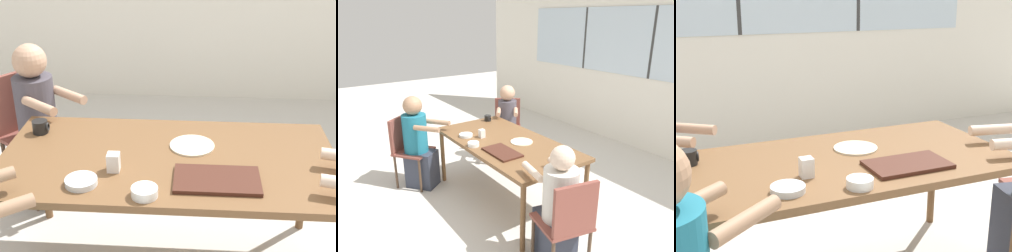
% 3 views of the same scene
% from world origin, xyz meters
% --- Properties ---
extents(dining_table, '(1.78, 0.91, 0.73)m').
position_xyz_m(dining_table, '(0.00, 0.00, 0.68)').
color(dining_table, brown).
rests_on(dining_table, ground_plane).
extents(chair_for_man_blue_shirt, '(0.56, 0.56, 0.89)m').
position_xyz_m(chair_for_man_blue_shirt, '(-1.05, 0.77, 0.53)').
color(chair_for_man_blue_shirt, brown).
rests_on(chair_for_man_blue_shirt, ground_plane).
extents(person_man_blue_shirt, '(0.54, 0.50, 1.13)m').
position_xyz_m(person_man_blue_shirt, '(-0.92, 0.67, 0.53)').
color(person_man_blue_shirt, '#333847').
rests_on(person_man_blue_shirt, ground_plane).
extents(food_tray_dark, '(0.42, 0.25, 0.02)m').
position_xyz_m(food_tray_dark, '(0.25, -0.22, 0.74)').
color(food_tray_dark, '#472319').
rests_on(food_tray_dark, dining_table).
extents(coffee_mug, '(0.09, 0.09, 0.08)m').
position_xyz_m(coffee_mug, '(-0.76, 0.23, 0.77)').
color(coffee_mug, black).
rests_on(coffee_mug, dining_table).
extents(milk_carton_small, '(0.06, 0.06, 0.09)m').
position_xyz_m(milk_carton_small, '(-0.26, -0.16, 0.78)').
color(milk_carton_small, silver).
rests_on(milk_carton_small, dining_table).
extents(bowl_white_shallow, '(0.12, 0.12, 0.05)m').
position_xyz_m(bowl_white_shallow, '(-0.08, -0.37, 0.75)').
color(bowl_white_shallow, white).
rests_on(bowl_white_shallow, dining_table).
extents(bowl_cereal, '(0.16, 0.16, 0.03)m').
position_xyz_m(bowl_cereal, '(-0.39, -0.29, 0.75)').
color(bowl_cereal, silver).
rests_on(bowl_cereal, dining_table).
extents(plate_tortillas, '(0.25, 0.25, 0.01)m').
position_xyz_m(plate_tortillas, '(0.12, 0.12, 0.74)').
color(plate_tortillas, beige).
rests_on(plate_tortillas, dining_table).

